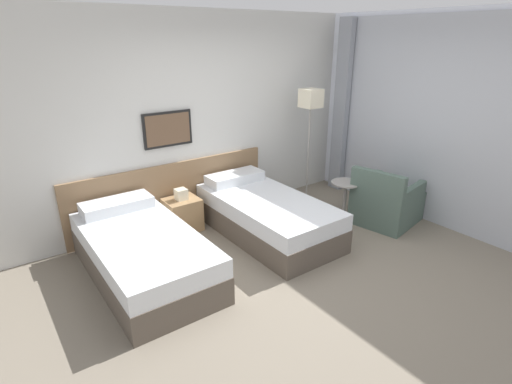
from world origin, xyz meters
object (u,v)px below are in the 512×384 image
bed_near_door (143,253)px  side_table (345,194)px  floor_lamp (310,107)px  armchair (386,204)px  nightstand (183,214)px  bed_near_window (266,215)px

bed_near_door → side_table: bed_near_door is taller
floor_lamp → bed_near_door: bearing=-169.6°
floor_lamp → armchair: size_ratio=1.81×
side_table → nightstand: bearing=151.6°
bed_near_door → bed_near_window: same height
nightstand → side_table: bearing=-28.4°
floor_lamp → armchair: bearing=-74.4°
bed_near_window → side_table: (1.10, -0.31, 0.13)m
bed_near_window → nightstand: bed_near_window is taller
bed_near_window → armchair: (1.51, -0.68, 0.01)m
bed_near_door → side_table: bearing=-6.5°
armchair → side_table: bearing=37.0°
bed_near_door → armchair: armchair is taller
bed_near_door → armchair: (3.14, -0.68, 0.01)m
bed_near_door → floor_lamp: bearing=10.4°
nightstand → floor_lamp: floor_lamp is taller
side_table → floor_lamp: bearing=84.9°
bed_near_door → nightstand: (0.81, 0.72, -0.03)m
side_table → armchair: armchair is taller
nightstand → armchair: armchair is taller
side_table → bed_near_window: bearing=164.2°
bed_near_window → floor_lamp: 1.75m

